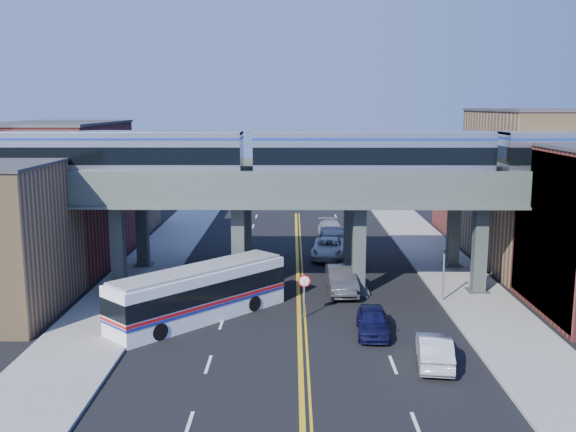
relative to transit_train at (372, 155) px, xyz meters
name	(u,v)px	position (x,y,z in m)	size (l,w,h in m)	color
ground	(300,335)	(-4.73, -8.00, -9.27)	(120.00, 120.00, 0.00)	black
sidewalk_west	(135,284)	(-16.23, 2.00, -9.19)	(5.00, 70.00, 0.16)	gray
sidewalk_east	(462,284)	(6.77, 2.00, -9.19)	(5.00, 70.00, 0.16)	gray
building_west_b	(61,195)	(-23.23, 8.00, -3.77)	(8.00, 14.00, 11.00)	maroon
building_west_c	(109,192)	(-23.23, 21.00, -5.27)	(8.00, 10.00, 8.00)	olive
building_east_b	(536,189)	(13.77, 8.00, -3.27)	(8.00, 14.00, 12.00)	olive
building_east_c	(485,187)	(13.77, 21.00, -4.77)	(8.00, 10.00, 9.00)	maroon
mural_panel	(543,236)	(9.82, -4.00, -4.52)	(0.10, 9.50, 9.50)	teal
elevated_viaduct_near	(299,198)	(-4.73, 0.00, -2.80)	(52.00, 3.60, 7.40)	#394240
elevated_viaduct_far	(298,185)	(-4.73, 7.00, -2.80)	(52.00, 3.60, 7.40)	#394240
transit_train	(372,155)	(0.00, 0.00, 0.00)	(47.33, 2.97, 3.46)	black
stop_sign	(304,289)	(-4.43, -5.00, -7.51)	(0.76, 0.09, 2.63)	slate
traffic_signal	(444,268)	(4.47, -2.00, -6.97)	(0.15, 0.18, 4.10)	slate
transit_bus	(200,294)	(-10.57, -5.29, -7.74)	(9.82, 10.10, 2.97)	white
car_lane_a	(373,321)	(-0.71, -7.75, -8.53)	(1.74, 4.32, 1.47)	#0E0F35
car_lane_b	(342,280)	(-1.82, 0.19, -8.40)	(1.84, 5.29, 1.74)	#2E2E31
car_lane_c	(329,248)	(-2.13, 10.33, -8.48)	(2.62, 5.68, 1.58)	silver
car_lane_d	(331,230)	(-1.43, 18.22, -8.48)	(2.22, 5.46, 1.59)	#99989D
car_parked_curb	(434,350)	(1.77, -11.91, -8.53)	(1.58, 4.53, 1.49)	#BDBCC1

